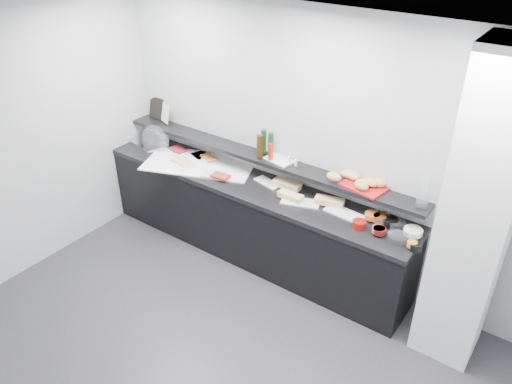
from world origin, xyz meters
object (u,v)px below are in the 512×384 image
Objects in this scene: cloche_base at (149,144)px; condiment_tray at (279,160)px; sandwich_plate_mid at (300,202)px; carafe at (424,194)px; bread_tray at (364,186)px; framed_print at (156,108)px.

cloche_base is 1.51× the size of condiment_tray.
carafe is at bearing -10.14° from sandwich_plate_mid.
cloche_base is 2.71m from bread_tray.
condiment_tray is 0.94m from bread_tray.
bread_tray is (2.70, 0.17, 0.24)m from cloche_base.
carafe is at bearing 4.00° from framed_print.
bread_tray reaches higher than cloche_base.
bread_tray is at bearing 10.22° from condiment_tray.
carafe is (1.50, -0.06, 0.14)m from condiment_tray.
bread_tray is at bearing 4.64° from framed_print.
carafe is (3.33, -0.14, 0.02)m from framed_print.
framed_print reaches higher than cloche_base.
cloche_base is 3.28m from carafe.
carafe is (0.56, -0.05, 0.14)m from bread_tray.
sandwich_plate_mid is 0.95× the size of bread_tray.
framed_print is (-0.08, 0.25, 0.36)m from cloche_base.
sandwich_plate_mid is (2.16, -0.06, -0.01)m from cloche_base.
framed_print reaches higher than sandwich_plate_mid.
condiment_tray is 0.74× the size of bread_tray.
framed_print is 0.88× the size of condiment_tray.
cloche_base is 2.16m from sandwich_plate_mid.
framed_print is 0.66× the size of bread_tray.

